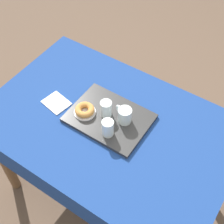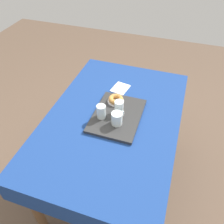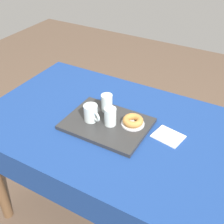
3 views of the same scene
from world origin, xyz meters
name	(u,v)px [view 1 (image 1 of 3)]	position (x,y,z in m)	size (l,w,h in m)	color
ground_plane	(110,188)	(0.00, 0.00, 0.00)	(6.00, 6.00, 0.00)	brown
dining_table	(109,135)	(0.00, 0.00, 0.67)	(1.34, 0.88, 0.78)	navy
serving_tray	(109,118)	(0.01, -0.03, 0.79)	(0.42, 0.31, 0.02)	#2D2D2D
tea_mug_left	(124,116)	(-0.07, -0.05, 0.84)	(0.11, 0.07, 0.09)	silver
water_glass_near	(108,129)	(-0.04, 0.07, 0.84)	(0.06, 0.06, 0.09)	silver
water_glass_far	(106,109)	(0.04, -0.03, 0.84)	(0.06, 0.06, 0.09)	silver
donut_plate_left	(85,112)	(0.14, 0.02, 0.80)	(0.12, 0.12, 0.01)	silver
sugar_donut_left	(85,110)	(0.14, 0.02, 0.82)	(0.11, 0.11, 0.03)	#BC7F3D
paper_napkin	(56,103)	(0.32, 0.04, 0.78)	(0.14, 0.11, 0.01)	white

